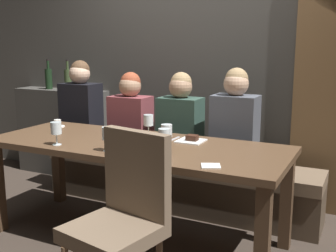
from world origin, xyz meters
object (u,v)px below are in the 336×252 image
at_px(wine_bottle_pale_label, 68,79).
at_px(wine_bottle_dark_red, 49,78).
at_px(wine_glass_near_left, 164,136).
at_px(banquette_bench, 176,182).
at_px(diner_far_end, 180,118).
at_px(diner_near_end, 235,121).
at_px(diner_bearded, 131,115).
at_px(wine_glass_end_right, 108,135).
at_px(dining_table, 135,154).
at_px(fork_on_table, 174,139).
at_px(wine_glass_near_right, 167,131).
at_px(chair_near_side, 123,210).
at_px(diner_redhead, 81,106).
at_px(dessert_plate, 191,140).
at_px(espresso_cup, 58,124).
at_px(wine_glass_far_right, 148,121).
at_px(wine_glass_far_left, 56,129).

bearing_deg(wine_bottle_pale_label, wine_bottle_dark_red, -179.27).
bearing_deg(wine_glass_near_left, wine_bottle_pale_label, 145.88).
xyz_separation_m(banquette_bench, diner_far_end, (0.04, 0.01, 0.58)).
bearing_deg(diner_near_end, diner_bearded, 179.17).
xyz_separation_m(wine_bottle_pale_label, wine_glass_end_right, (1.39, -1.30, -0.22)).
distance_m(dining_table, fork_on_table, 0.32).
distance_m(banquette_bench, wine_glass_near_right, 1.00).
distance_m(diner_near_end, wine_bottle_pale_label, 2.00).
relative_size(chair_near_side, wine_glass_end_right, 5.98).
bearing_deg(wine_glass_end_right, diner_bearded, 113.30).
distance_m(diner_bearded, fork_on_table, 0.83).
bearing_deg(fork_on_table, wine_glass_end_right, -113.84).
xyz_separation_m(chair_near_side, diner_bearded, (-0.82, 1.42, 0.24)).
distance_m(diner_redhead, diner_bearded, 0.55).
distance_m(diner_near_end, dessert_plate, 0.51).
relative_size(banquette_bench, espresso_cup, 20.83).
xyz_separation_m(dining_table, wine_glass_far_right, (-0.03, 0.25, 0.20)).
distance_m(banquette_bench, wine_glass_far_left, 1.27).
height_order(wine_glass_end_right, dessert_plate, wine_glass_end_right).
xyz_separation_m(dining_table, dessert_plate, (0.35, 0.21, 0.10)).
height_order(wine_glass_near_right, wine_glass_end_right, same).
relative_size(banquette_bench, diner_far_end, 3.31).
xyz_separation_m(wine_glass_near_left, wine_glass_far_right, (-0.35, 0.43, 0.00)).
height_order(banquette_bench, wine_bottle_dark_red, wine_bottle_dark_red).
bearing_deg(dining_table, wine_glass_end_right, -97.12).
distance_m(wine_glass_near_left, wine_glass_near_right, 0.15).
distance_m(chair_near_side, wine_glass_end_right, 0.66).
bearing_deg(diner_near_end, diner_redhead, 179.90).
distance_m(wine_glass_far_right, dessert_plate, 0.40).
relative_size(wine_glass_far_left, espresso_cup, 1.37).
bearing_deg(wine_glass_end_right, diner_redhead, 135.10).
height_order(diner_far_end, diner_near_end, diner_near_end).
xyz_separation_m(chair_near_side, wine_bottle_dark_red, (-2.05, 1.74, 0.51)).
bearing_deg(banquette_bench, wine_glass_far_right, -93.27).
relative_size(dining_table, espresso_cup, 18.33).
height_order(diner_near_end, wine_bottle_pale_label, wine_bottle_pale_label).
relative_size(diner_redhead, wine_bottle_pale_label, 2.57).
height_order(wine_bottle_dark_red, espresso_cup, wine_bottle_dark_red).
xyz_separation_m(dining_table, diner_bearded, (-0.46, 0.70, 0.15)).
relative_size(wine_bottle_dark_red, wine_glass_near_right, 1.99).
bearing_deg(espresso_cup, chair_near_side, -36.69).
height_order(wine_glass_far_right, espresso_cup, wine_glass_far_right).
relative_size(diner_near_end, wine_glass_near_left, 4.92).
height_order(dining_table, diner_bearded, diner_bearded).
bearing_deg(dining_table, wine_bottle_pale_label, 144.54).
bearing_deg(diner_bearded, chair_near_side, -60.18).
bearing_deg(diner_near_end, dessert_plate, -110.55).
bearing_deg(fork_on_table, diner_far_end, 111.64).
distance_m(chair_near_side, wine_bottle_dark_red, 2.73).
bearing_deg(wine_glass_near_right, wine_glass_far_right, 136.12).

